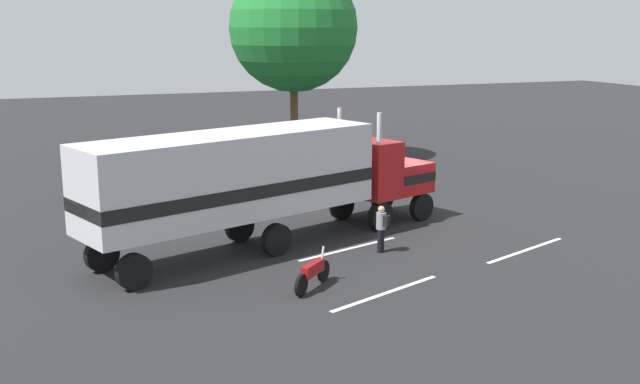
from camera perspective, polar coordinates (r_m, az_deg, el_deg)
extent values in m
plane|color=#232326|center=(30.87, 5.96, -1.84)|extent=(120.00, 120.00, 0.00)
cube|color=silver|center=(26.29, 2.19, -4.33)|extent=(4.23, 1.53, 0.01)
cube|color=silver|center=(27.07, 15.35, -4.28)|extent=(4.17, 1.71, 0.01)
cube|color=silver|center=(22.15, 5.04, -7.65)|extent=(4.16, 1.75, 0.01)
cube|color=#B21919|center=(30.51, 5.86, 1.26)|extent=(2.52, 2.95, 1.20)
cube|color=#B21919|center=(29.30, 3.71, 1.83)|extent=(2.14, 2.82, 2.20)
cube|color=silver|center=(31.18, 7.06, 1.48)|extent=(0.77, 2.01, 1.08)
cube|color=black|center=(30.50, 5.86, 1.37)|extent=(2.53, 2.99, 0.36)
cylinder|color=silver|center=(29.62, 1.48, 3.15)|extent=(0.18, 0.18, 3.40)
cylinder|color=silver|center=(28.04, 4.48, 2.58)|extent=(0.18, 0.18, 3.40)
cube|color=silver|center=(25.27, -6.70, 1.32)|extent=(10.77, 5.91, 2.80)
cube|color=black|center=(25.35, -6.67, 0.38)|extent=(10.78, 5.94, 0.44)
cylinder|color=silver|center=(30.76, 2.56, -0.02)|extent=(1.44, 1.03, 0.64)
cylinder|color=black|center=(31.71, 4.76, -0.41)|extent=(1.14, 0.64, 1.10)
cylinder|color=black|center=(30.24, 7.71, -1.12)|extent=(1.14, 0.64, 1.10)
cylinder|color=black|center=(30.16, 1.67, -1.05)|extent=(1.14, 0.64, 1.10)
cylinder|color=black|center=(28.61, 4.62, -1.83)|extent=(1.14, 0.64, 1.10)
cylinder|color=black|center=(27.20, -6.12, -2.62)|extent=(1.14, 0.64, 1.10)
cylinder|color=black|center=(25.47, -3.32, -3.62)|extent=(1.14, 0.64, 1.10)
cylinder|color=black|center=(24.76, -16.23, -4.59)|extent=(1.14, 0.64, 1.10)
cylinder|color=black|center=(22.85, -13.93, -5.89)|extent=(1.14, 0.64, 1.10)
cylinder|color=black|center=(25.84, 4.56, -3.73)|extent=(0.18, 0.18, 0.82)
cylinder|color=black|center=(25.97, 4.71, -3.65)|extent=(0.18, 0.18, 0.82)
cylinder|color=gray|center=(25.72, 4.66, -2.19)|extent=(0.34, 0.34, 0.58)
sphere|color=tan|center=(25.62, 4.68, -1.31)|extent=(0.23, 0.23, 0.23)
cube|color=black|center=(25.63, 5.07, -2.18)|extent=(0.30, 0.29, 0.36)
cube|color=maroon|center=(34.64, -13.09, 0.61)|extent=(4.66, 2.58, 0.70)
cube|color=#1E232D|center=(34.58, -12.83, 1.66)|extent=(2.37, 2.01, 0.55)
cylinder|color=black|center=(33.54, -15.05, -0.49)|extent=(0.67, 0.33, 0.64)
cylinder|color=black|center=(35.01, -15.80, 0.00)|extent=(0.67, 0.33, 0.64)
cylinder|color=black|center=(34.49, -10.29, 0.09)|extent=(0.67, 0.33, 0.64)
cylinder|color=black|center=(35.91, -11.20, 0.55)|extent=(0.67, 0.33, 0.64)
cylinder|color=black|center=(22.96, 0.27, -6.00)|extent=(0.55, 0.52, 0.66)
cylinder|color=black|center=(21.74, -1.43, -7.09)|extent=(0.55, 0.52, 0.66)
cube|color=maroon|center=(22.25, -0.56, -5.85)|extent=(0.97, 0.92, 0.36)
cylinder|color=silver|center=(22.73, 0.16, -5.00)|extent=(0.26, 0.24, 0.69)
cylinder|color=brown|center=(42.68, -1.97, 5.64)|extent=(0.44, 0.44, 5.03)
sphere|color=#1F772E|center=(42.38, -2.02, 12.38)|extent=(7.11, 7.11, 7.11)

